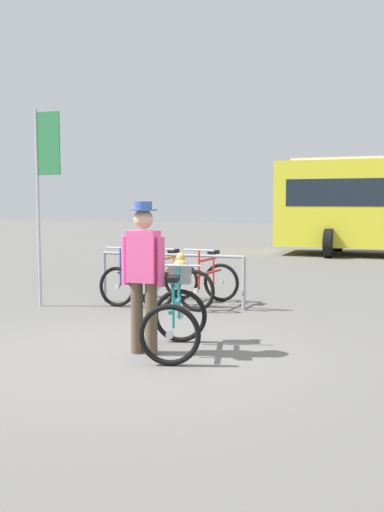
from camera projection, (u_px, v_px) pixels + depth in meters
The scene contains 8 objects.
ground_plane at pixel (140, 354), 6.52m from camera, with size 80.00×80.00×0.00m, color #605E5B.
bike_rack_rail at pixel (171, 268), 9.43m from camera, with size 2.51×0.08×0.88m.
racked_bike_blue at pixel (131, 280), 9.88m from camera, with size 0.72×1.15×0.98m.
racked_bike_orange at pixel (169, 282), 9.66m from camera, with size 0.74×1.13×0.97m.
racked_bike_red at pixel (209, 284), 9.44m from camera, with size 0.81×1.17×0.97m.
featured_bicycle at pixel (176, 309), 6.62m from camera, with size 0.88×1.25×1.09m.
person_with_featured_bike at pixel (144, 271), 6.43m from camera, with size 0.53×0.32×1.72m.
banner_flag at pixel (44, 170), 9.23m from camera, with size 0.45×0.05×3.20m.
Camera 1 is at (2.52, -5.89, 1.72)m, focal length 40.21 mm.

